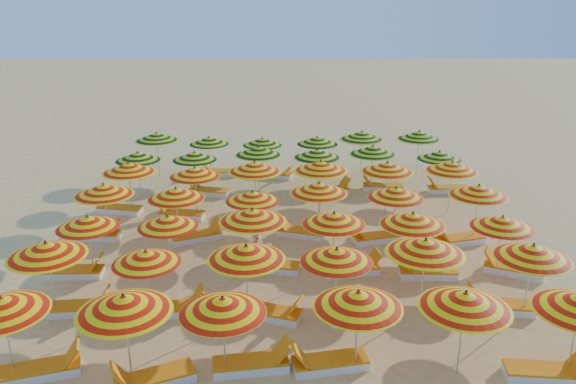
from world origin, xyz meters
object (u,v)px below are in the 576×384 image
Objects in this scene: umbrella_28 at (387,167)px; umbrella_6 at (46,250)px; lounger_16 at (197,236)px; umbrella_37 at (209,141)px; lounger_20 at (119,209)px; lounger_14 at (512,269)px; umbrella_22 at (396,193)px; umbrella_1 at (124,304)px; umbrella_34 at (373,150)px; lounger_11 at (270,266)px; umbrella_21 at (319,188)px; umbrella_31 at (195,156)px; lounger_4 at (546,372)px; lounger_25 at (447,189)px; lounger_0 at (43,370)px; umbrella_12 at (87,222)px; lounger_5 at (79,308)px; lounger_10 at (76,272)px; lounger_13 at (426,272)px; umbrella_24 at (129,168)px; lounger_6 at (173,309)px; umbrella_9 at (337,255)px; umbrella_23 at (479,191)px; umbrella_41 at (419,135)px; lounger_23 at (330,190)px; lounger_19 at (458,240)px; lounger_24 at (382,187)px; umbrella_33 at (317,153)px; lounger_9 at (499,306)px; lounger_21 at (181,214)px; umbrella_11 at (533,252)px; beachgoer_a at (259,249)px; umbrella_19 at (176,193)px; umbrella_27 at (321,166)px; lounger_27 at (275,174)px; lounger_22 at (208,191)px; umbrella_2 at (223,305)px; umbrella_18 at (104,190)px; lounger_17 at (301,232)px; lounger_8 at (355,312)px; umbrella_0 at (2,305)px; lounger_7 at (270,313)px; umbrella_39 at (317,140)px; umbrella_20 at (253,196)px; umbrella_7 at (146,257)px; umbrella_25 at (195,172)px; lounger_2 at (253,364)px; lounger_12 at (352,269)px; umbrella_10 at (425,246)px; umbrella_14 at (252,215)px; lounger_1 at (153,379)px.

umbrella_6 is at bearing -144.07° from umbrella_28.
umbrella_37 is at bearing 69.36° from lounger_16.
lounger_14 is at bearing 169.06° from lounger_20.
umbrella_1 is at bearing -134.05° from umbrella_22.
umbrella_34 is 8.61m from lounger_11.
umbrella_31 is at bearing 137.31° from umbrella_21.
umbrella_21 is 1.46× the size of lounger_4.
lounger_14 is at bearing 87.15° from lounger_25.
umbrella_22 is at bearing 21.00° from lounger_0.
umbrella_12 is 1.33× the size of lounger_5.
lounger_13 is (10.56, -0.10, 0.00)m from lounger_10.
lounger_6 is at bearing -68.20° from umbrella_24.
umbrella_23 is at bearing 42.47° from umbrella_9.
umbrella_41 is 11.99m from lounger_11.
lounger_23 is at bearing 16.39° from umbrella_24.
lounger_11 and lounger_19 have the same top height.
umbrella_21 is 6.17m from lounger_24.
umbrella_33 is 1.22× the size of lounger_9.
lounger_16 is (-6.75, 0.14, -1.62)m from umbrella_22.
umbrella_9 is 8.88m from lounger_21.
umbrella_12 is 0.93× the size of umbrella_23.
umbrella_11 is 1.59× the size of beachgoer_a.
umbrella_27 is (4.98, 2.65, 0.14)m from umbrella_19.
umbrella_23 reaches higher than umbrella_37.
umbrella_34 is 1.38× the size of lounger_5.
lounger_24 is 5.01m from lounger_27.
umbrella_34 is 7.18m from lounger_22.
lounger_14 is at bearing -80.65° from umbrella_23.
umbrella_33 reaches higher than lounger_0.
lounger_27 is (0.92, 14.48, -1.61)m from umbrella_2.
lounger_6 and lounger_19 have the same top height.
umbrella_18 is 1.44× the size of lounger_17.
umbrella_0 is at bearing -7.78° from lounger_8.
lounger_7 is (5.70, -0.23, -1.73)m from umbrella_6.
umbrella_1 is 15.47m from umbrella_39.
umbrella_33 is at bearing 90.18° from umbrella_27.
umbrella_19 is 1.25× the size of umbrella_20.
umbrella_7 is at bearing -72.27° from umbrella_24.
umbrella_25 is at bearing 138.62° from lounger_4.
lounger_11 is (5.03, 2.42, 0.00)m from lounger_5.
lounger_19 is (6.64, 6.78, 0.00)m from lounger_2.
umbrella_41 is 5.36m from lounger_23.
lounger_4 is at bearing -62.98° from lounger_12.
umbrella_10 is 4.60m from umbrella_22.
umbrella_12 is 1.03× the size of umbrella_24.
lounger_23 is at bearing 68.03° from umbrella_14.
umbrella_19 is 7.67m from lounger_1.
lounger_22 is (-4.40, 4.53, -1.68)m from umbrella_21.
lounger_5 is at bearing 35.48° from lounger_11.
umbrella_24 is 0.85× the size of umbrella_27.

